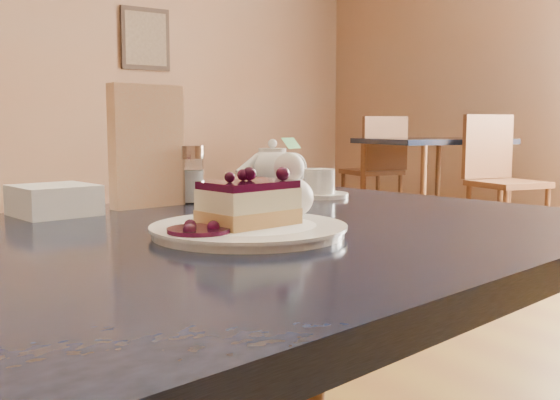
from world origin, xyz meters
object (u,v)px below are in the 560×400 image
dessert_plate (249,230)px  cheesecake_slice (249,204)px  tea_set (282,174)px  main_table (226,285)px  bg_table_far_right (430,225)px

dessert_plate → cheesecake_slice: (-0.00, -0.00, 0.03)m
tea_set → dessert_plate: bearing=-128.2°
main_table → cheesecake_slice: (0.01, -0.04, 0.11)m
main_table → tea_set: tea_set is taller
dessert_plate → tea_set: bearing=51.8°
tea_set → bg_table_far_right: tea_set is taller
dessert_plate → bg_table_far_right: (3.14, 2.65, -0.62)m
cheesecake_slice → tea_set: size_ratio=0.58×
cheesecake_slice → tea_set: bearing=41.9°
dessert_plate → tea_set: tea_set is taller
main_table → dessert_plate: (0.01, -0.04, 0.08)m
dessert_plate → tea_set: (0.29, 0.37, 0.03)m
tea_set → main_table: bearing=-132.6°
cheesecake_slice → tea_set: (0.29, 0.37, 0.00)m
tea_set → cheesecake_slice: bearing=-128.2°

